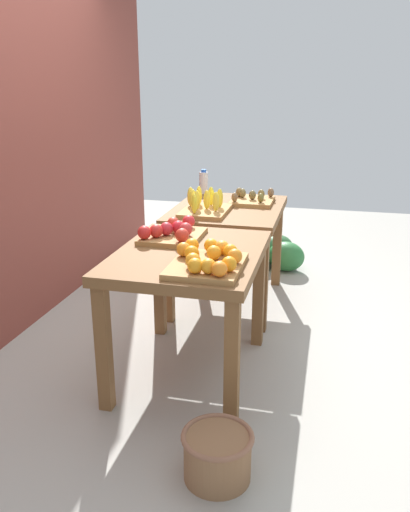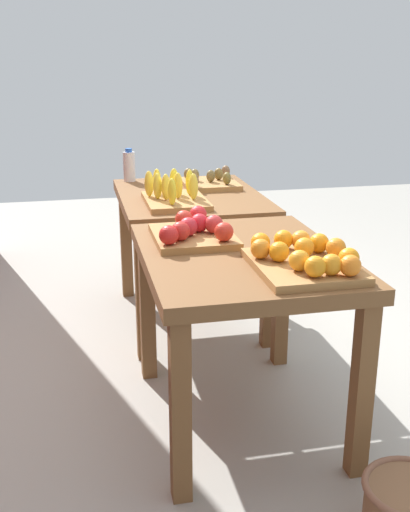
% 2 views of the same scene
% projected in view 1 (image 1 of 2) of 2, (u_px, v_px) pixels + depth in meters
% --- Properties ---
extents(ground_plane, '(8.00, 8.00, 0.00)m').
position_uv_depth(ground_plane, '(211.00, 331.00, 3.69)').
color(ground_plane, '#A6A49A').
extents(back_wall, '(4.40, 0.12, 3.00)m').
position_uv_depth(back_wall, '(17.00, 109.00, 3.52)').
color(back_wall, brown).
rests_on(back_wall, ground_plane).
extents(display_table_left, '(1.04, 0.80, 0.77)m').
position_uv_depth(display_table_left, '(189.00, 270.00, 2.96)').
color(display_table_left, brown).
rests_on(display_table_left, ground_plane).
extents(display_table_right, '(1.04, 0.80, 0.77)m').
position_uv_depth(display_table_right, '(228.00, 222.00, 4.00)').
color(display_table_right, brown).
rests_on(display_table_right, ground_plane).
extents(orange_bin, '(0.45, 0.38, 0.11)m').
position_uv_depth(orange_bin, '(208.00, 260.00, 2.64)').
color(orange_bin, '#A67640').
rests_on(orange_bin, display_table_left).
extents(apple_bin, '(0.42, 0.35, 0.11)m').
position_uv_depth(apple_bin, '(172.00, 232.00, 3.13)').
color(apple_bin, '#A67640').
rests_on(apple_bin, display_table_left).
extents(banana_crate, '(0.44, 0.32, 0.17)m').
position_uv_depth(banana_crate, '(205.00, 206.00, 3.77)').
color(banana_crate, '#A67640').
rests_on(banana_crate, display_table_right).
extents(kiwi_bin, '(0.36, 0.33, 0.10)m').
position_uv_depth(kiwi_bin, '(252.00, 199.00, 4.08)').
color(kiwi_bin, '#A67640').
rests_on(kiwi_bin, display_table_right).
extents(water_bottle, '(0.08, 0.08, 0.21)m').
position_uv_depth(water_bottle, '(204.00, 182.00, 4.41)').
color(water_bottle, silver).
rests_on(water_bottle, display_table_right).
extents(watermelon_pile, '(0.62, 0.70, 0.28)m').
position_uv_depth(watermelon_pile, '(273.00, 253.00, 4.95)').
color(watermelon_pile, '#326639').
rests_on(watermelon_pile, ground_plane).
extents(wicker_basket, '(0.32, 0.32, 0.23)m').
position_uv_depth(wicker_basket, '(217.00, 454.00, 2.29)').
color(wicker_basket, brown).
rests_on(wicker_basket, ground_plane).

